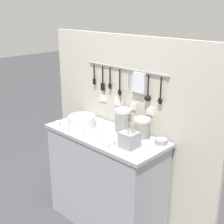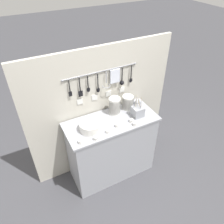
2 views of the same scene
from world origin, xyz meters
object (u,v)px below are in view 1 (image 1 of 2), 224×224
(bowl_stack_nested_right, at_px, (142,129))
(cup_mid_row, at_px, (66,129))
(cup_back_right, at_px, (101,121))
(bowl_stack_tall_left, at_px, (123,121))
(plate_stack, at_px, (82,121))
(steel_mixing_bowl, at_px, (161,141))
(cup_beside_plates, at_px, (58,123))
(cup_centre, at_px, (112,142))
(cup_edge_near, at_px, (106,145))
(cup_edge_far, at_px, (81,133))
(cup_by_caddy, at_px, (148,146))
(cup_front_left, at_px, (96,136))
(cutlery_caddy, at_px, (129,139))

(bowl_stack_nested_right, height_order, cup_mid_row, bowl_stack_nested_right)
(cup_back_right, bearing_deg, bowl_stack_tall_left, -5.77)
(plate_stack, relative_size, steel_mixing_bowl, 2.42)
(cup_beside_plates, bearing_deg, cup_mid_row, -9.67)
(cup_centre, relative_size, cup_beside_plates, 1.00)
(bowl_stack_tall_left, distance_m, cup_mid_row, 0.52)
(bowl_stack_nested_right, relative_size, cup_edge_near, 3.71)
(cup_edge_near, bearing_deg, steel_mixing_bowl, 53.43)
(cup_edge_far, bearing_deg, plate_stack, 137.90)
(steel_mixing_bowl, relative_size, cup_by_caddy, 2.08)
(cup_front_left, bearing_deg, cup_back_right, 129.04)
(cup_edge_far, distance_m, cup_front_left, 0.15)
(cup_edge_far, relative_size, cup_by_caddy, 1.00)
(cup_edge_near, relative_size, cup_beside_plates, 1.00)
(cup_front_left, bearing_deg, cup_mid_row, -166.05)
(steel_mixing_bowl, bearing_deg, bowl_stack_nested_right, -167.56)
(bowl_stack_tall_left, relative_size, bowl_stack_nested_right, 1.22)
(plate_stack, bearing_deg, steel_mixing_bowl, 14.53)
(plate_stack, height_order, cup_centre, plate_stack)
(cup_by_caddy, bearing_deg, cup_front_left, -161.79)
(cutlery_caddy, bearing_deg, bowl_stack_tall_left, 142.39)
(cup_edge_near, height_order, cup_centre, same)
(cutlery_caddy, xyz_separation_m, cup_edge_far, (-0.46, -0.11, -0.05))
(bowl_stack_tall_left, relative_size, cup_front_left, 4.51)
(cup_back_right, relative_size, cup_beside_plates, 1.00)
(cutlery_caddy, height_order, cup_edge_far, cutlery_caddy)
(steel_mixing_bowl, height_order, cup_edge_far, steel_mixing_bowl)
(cup_mid_row, height_order, cup_centre, same)
(cutlery_caddy, bearing_deg, plate_stack, 177.22)
(cup_back_right, distance_m, cup_beside_plates, 0.41)
(plate_stack, xyz_separation_m, cup_back_right, (0.07, 0.18, -0.03))
(bowl_stack_tall_left, bearing_deg, cup_front_left, -110.92)
(plate_stack, xyz_separation_m, cup_edge_near, (0.49, -0.17, -0.03))
(steel_mixing_bowl, height_order, cup_centre, steel_mixing_bowl)
(bowl_stack_tall_left, height_order, cutlery_caddy, cutlery_caddy)
(cup_back_right, xyz_separation_m, cup_front_left, (0.22, -0.27, 0.00))
(cutlery_caddy, bearing_deg, steel_mixing_bowl, 57.11)
(steel_mixing_bowl, distance_m, cup_mid_row, 0.86)
(bowl_stack_nested_right, xyz_separation_m, plate_stack, (-0.58, -0.16, -0.04))
(bowl_stack_tall_left, height_order, cup_edge_far, bowl_stack_tall_left)
(bowl_stack_tall_left, distance_m, plate_stack, 0.42)
(bowl_stack_nested_right, distance_m, cup_edge_far, 0.53)
(cup_front_left, distance_m, cup_by_caddy, 0.46)
(cup_edge_near, bearing_deg, cup_mid_row, -179.40)
(plate_stack, distance_m, cup_by_caddy, 0.74)
(cutlery_caddy, bearing_deg, cup_back_right, 159.14)
(bowl_stack_tall_left, bearing_deg, cup_edge_near, -72.19)
(bowl_stack_tall_left, relative_size, cup_mid_row, 4.51)
(plate_stack, distance_m, cup_mid_row, 0.18)
(bowl_stack_tall_left, bearing_deg, steel_mixing_bowl, 8.14)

